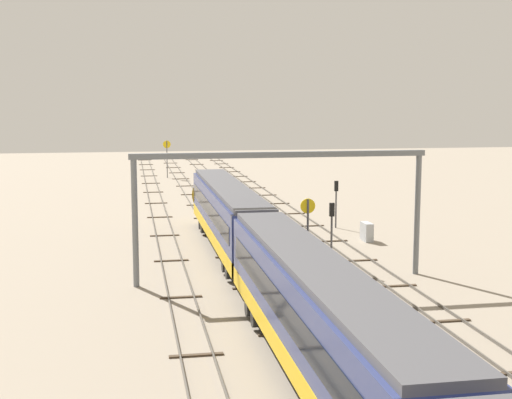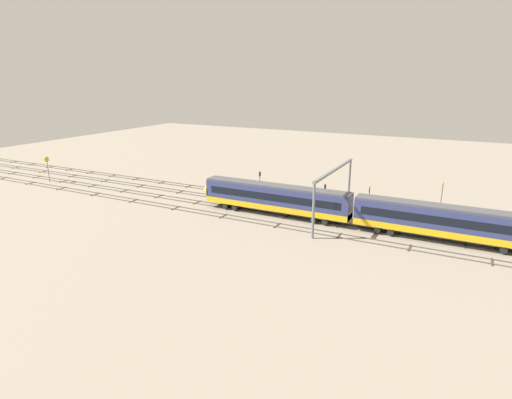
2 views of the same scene
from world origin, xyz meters
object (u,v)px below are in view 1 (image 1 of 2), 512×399
at_px(signal_light_trackside_approach, 332,225).
at_px(signal_light_trackside_departure, 336,197).
at_px(overhead_gantry, 281,183).
at_px(speed_sign_near_foreground, 308,239).
at_px(speed_sign_mid_trackside, 167,153).
at_px(relay_cabinet, 367,232).

xyz_separation_m(signal_light_trackside_approach, signal_light_trackside_departure, (14.20, -4.53, -0.14)).
xyz_separation_m(overhead_gantry, speed_sign_near_foreground, (-5.26, -0.34, -2.44)).
bearing_deg(speed_sign_mid_trackside, signal_light_trackside_departure, -163.91).
bearing_deg(signal_light_trackside_approach, overhead_gantry, 123.38).
height_order(speed_sign_near_foreground, signal_light_trackside_departure, speed_sign_near_foreground).
bearing_deg(overhead_gantry, speed_sign_mid_trackside, 3.70).
height_order(overhead_gantry, relay_cabinet, overhead_gantry).
relative_size(overhead_gantry, signal_light_trackside_approach, 4.20).
distance_m(overhead_gantry, speed_sign_near_foreground, 5.81).
bearing_deg(speed_sign_mid_trackside, overhead_gantry, -176.30).
xyz_separation_m(speed_sign_near_foreground, signal_light_trackside_approach, (7.90, -3.66, -0.77)).
bearing_deg(overhead_gantry, speed_sign_near_foreground, -176.26).
height_order(speed_sign_mid_trackside, signal_light_trackside_approach, speed_sign_mid_trackside).
bearing_deg(signal_light_trackside_departure, speed_sign_near_foreground, 159.67).
xyz_separation_m(overhead_gantry, relay_cabinet, (10.80, -9.30, -5.35)).
height_order(speed_sign_near_foreground, speed_sign_mid_trackside, speed_sign_near_foreground).
height_order(signal_light_trackside_approach, relay_cabinet, signal_light_trackside_approach).
bearing_deg(speed_sign_mid_trackside, relay_cabinet, -164.97).
bearing_deg(signal_light_trackside_approach, signal_light_trackside_departure, -17.68).
distance_m(overhead_gantry, relay_cabinet, 15.23).
bearing_deg(speed_sign_near_foreground, signal_light_trackside_approach, -24.86).
relative_size(signal_light_trackside_approach, relay_cabinet, 2.80).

